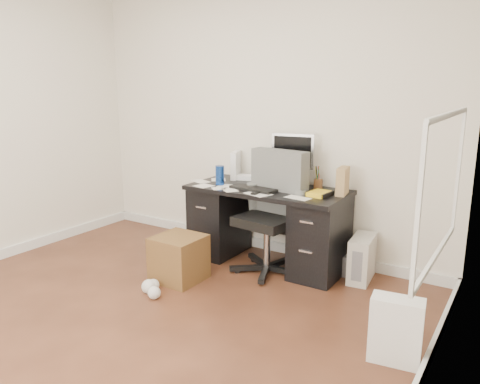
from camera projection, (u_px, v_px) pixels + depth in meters
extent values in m
plane|color=#412215|center=(119.00, 326.00, 3.37)|extent=(4.00, 4.00, 0.00)
cube|color=white|center=(259.00, 120.00, 4.71)|extent=(4.00, 0.02, 2.70)
cube|color=white|center=(427.00, 169.00, 2.03)|extent=(0.02, 4.00, 2.70)
cube|color=silver|center=(257.00, 243.00, 5.00)|extent=(4.00, 0.03, 0.10)
cube|color=black|center=(267.00, 190.00, 4.41)|extent=(1.50, 0.70, 0.04)
cube|color=black|center=(220.00, 219.00, 4.78)|extent=(0.40, 0.60, 0.71)
cube|color=black|center=(320.00, 238.00, 4.21)|extent=(0.40, 0.60, 0.71)
cube|color=black|center=(283.00, 210.00, 4.74)|extent=(0.70, 0.03, 0.51)
cube|color=black|center=(253.00, 189.00, 4.31)|extent=(0.47, 0.20, 0.03)
sphere|color=#B8B8BD|center=(287.00, 189.00, 4.21)|extent=(0.07, 0.07, 0.06)
cylinder|color=#153D97|center=(220.00, 175.00, 4.51)|extent=(0.09, 0.09, 0.19)
cube|color=white|center=(236.00, 165.00, 4.81)|extent=(0.19, 0.27, 0.28)
cube|color=olive|center=(343.00, 181.00, 4.12)|extent=(0.13, 0.22, 0.24)
cube|color=yellow|center=(320.00, 194.00, 4.09)|extent=(0.18, 0.23, 0.04)
cube|color=#BAB5A8|center=(362.00, 258.00, 4.14)|extent=(0.22, 0.41, 0.40)
cube|color=white|center=(396.00, 330.00, 2.90)|extent=(0.34, 0.27, 0.43)
cube|color=#533819|center=(179.00, 258.00, 4.14)|extent=(0.41, 0.41, 0.40)
cube|color=slate|center=(335.00, 261.00, 4.36)|extent=(0.37, 0.33, 0.19)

